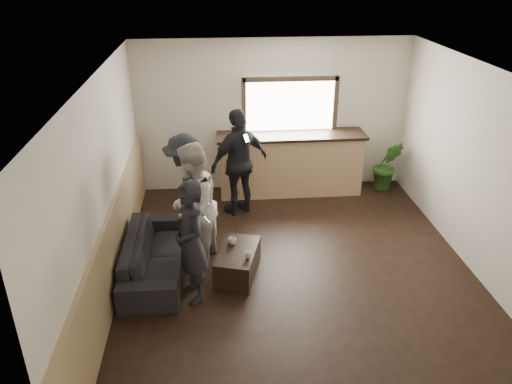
{
  "coord_description": "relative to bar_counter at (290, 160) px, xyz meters",
  "views": [
    {
      "loc": [
        -1.1,
        -5.81,
        4.09
      ],
      "look_at": [
        -0.54,
        0.4,
        1.11
      ],
      "focal_mm": 35.0,
      "sensor_mm": 36.0,
      "label": 1
    }
  ],
  "objects": [
    {
      "name": "ground",
      "position": [
        -0.3,
        -2.7,
        -0.64
      ],
      "size": [
        5.0,
        6.0,
        0.01
      ],
      "primitive_type": "cube",
      "color": "black"
    },
    {
      "name": "room_shell",
      "position": [
        -1.04,
        -2.7,
        0.83
      ],
      "size": [
        5.01,
        6.01,
        2.8
      ],
      "color": "silver",
      "rests_on": "ground"
    },
    {
      "name": "bar_counter",
      "position": [
        0.0,
        0.0,
        0.0
      ],
      "size": [
        2.7,
        0.68,
        2.13
      ],
      "color": "tan",
      "rests_on": "ground"
    },
    {
      "name": "sofa",
      "position": [
        -2.29,
        -2.49,
        -0.35
      ],
      "size": [
        0.79,
        1.99,
        0.58
      ],
      "primitive_type": "imported",
      "rotation": [
        0.0,
        0.0,
        1.56
      ],
      "color": "black",
      "rests_on": "ground"
    },
    {
      "name": "coffee_table",
      "position": [
        -1.13,
        -2.65,
        -0.44
      ],
      "size": [
        0.71,
        0.99,
        0.4
      ],
      "primitive_type": "cube",
      "rotation": [
        0.0,
        0.0,
        -0.27
      ],
      "color": "black",
      "rests_on": "ground"
    },
    {
      "name": "cup_a",
      "position": [
        -1.2,
        -2.48,
        -0.2
      ],
      "size": [
        0.14,
        0.14,
        0.1
      ],
      "primitive_type": "imported",
      "rotation": [
        0.0,
        0.0,
        1.37
      ],
      "color": "silver",
      "rests_on": "coffee_table"
    },
    {
      "name": "cup_b",
      "position": [
        -1.0,
        -2.84,
        -0.2
      ],
      "size": [
        0.1,
        0.1,
        0.09
      ],
      "primitive_type": "imported",
      "rotation": [
        0.0,
        0.0,
        3.25
      ],
      "color": "silver",
      "rests_on": "coffee_table"
    },
    {
      "name": "potted_plant",
      "position": [
        1.85,
        -0.05,
        -0.16
      ],
      "size": [
        0.59,
        0.5,
        0.97
      ],
      "primitive_type": "imported",
      "rotation": [
        0.0,
        0.0,
        -0.14
      ],
      "color": "#2D6623",
      "rests_on": "ground"
    },
    {
      "name": "person_a",
      "position": [
        -1.74,
        -3.1,
        0.19
      ],
      "size": [
        0.6,
        0.71,
        1.66
      ],
      "rotation": [
        0.0,
        0.0,
        -1.18
      ],
      "color": "black",
      "rests_on": "ground"
    },
    {
      "name": "person_b",
      "position": [
        -1.72,
        -2.3,
        0.28
      ],
      "size": [
        0.91,
        1.05,
        1.83
      ],
      "rotation": [
        0.0,
        0.0,
        -1.85
      ],
      "color": "#BDB6AB",
      "rests_on": "ground"
    },
    {
      "name": "person_c",
      "position": [
        -1.84,
        -1.58,
        0.22
      ],
      "size": [
        0.71,
        1.15,
        1.73
      ],
      "rotation": [
        0.0,
        0.0,
        -1.64
      ],
      "color": "black",
      "rests_on": "ground"
    },
    {
      "name": "person_d",
      "position": [
        -0.99,
        -0.74,
        0.28
      ],
      "size": [
        1.16,
        0.93,
        1.85
      ],
      "rotation": [
        0.0,
        0.0,
        -2.62
      ],
      "color": "black",
      "rests_on": "ground"
    }
  ]
}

